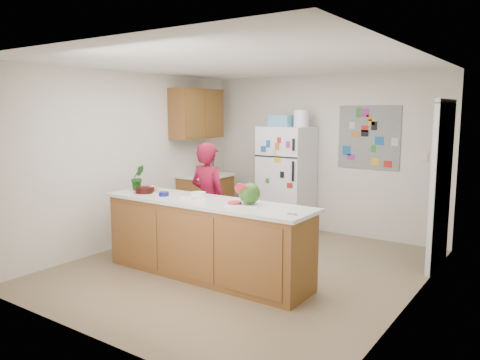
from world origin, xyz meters
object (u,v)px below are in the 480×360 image
Objects in this scene: refrigerator at (286,180)px; watermelon at (249,193)px; cherry_bowl at (145,190)px; person at (208,200)px.

watermelon is (0.83, -2.33, 0.20)m from refrigerator.
person is at bearing 53.10° from cherry_bowl.
person is at bearing 151.34° from watermelon.
refrigerator reaches higher than cherry_bowl.
person is at bearing -96.12° from refrigerator.
person is 6.53× the size of cherry_bowl.
cherry_bowl is at bearing -105.74° from refrigerator.
refrigerator reaches higher than watermelon.
watermelon is 1.01× the size of cherry_bowl.
refrigerator is 2.48m from watermelon.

